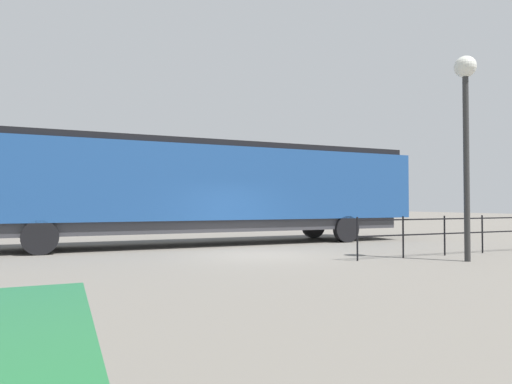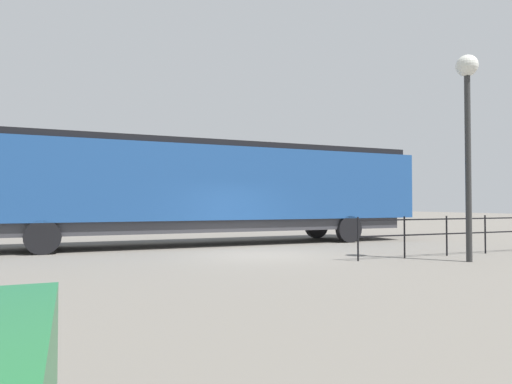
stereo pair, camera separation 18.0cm
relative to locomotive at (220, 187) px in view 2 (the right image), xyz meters
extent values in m
plane|color=#666059|center=(3.96, 0.02, -2.25)|extent=(120.00, 120.00, 0.00)
cube|color=navy|center=(0.00, -0.56, 0.12)|extent=(2.93, 17.87, 2.74)
cube|color=black|center=(0.00, 7.08, -0.29)|extent=(2.81, 2.59, 1.92)
cube|color=black|center=(0.00, -0.56, 1.61)|extent=(2.64, 17.16, 0.24)
cube|color=#38383D|center=(0.00, -0.56, -1.47)|extent=(2.64, 16.44, 0.45)
cylinder|color=black|center=(-1.32, 5.15, -1.70)|extent=(0.30, 1.10, 1.10)
cylinder|color=black|center=(1.32, 5.15, -1.70)|extent=(0.30, 1.10, 1.10)
cylinder|color=black|center=(-1.32, -6.28, -1.70)|extent=(0.30, 1.10, 1.10)
cylinder|color=black|center=(1.32, -6.28, -1.70)|extent=(0.30, 1.10, 1.10)
cylinder|color=#2D2D2D|center=(7.76, 4.69, 0.39)|extent=(0.16, 0.16, 5.27)
sphere|color=silver|center=(7.76, 4.69, 3.21)|extent=(0.60, 0.60, 0.60)
cube|color=black|center=(6.46, 6.85, -1.11)|extent=(0.04, 9.81, 0.04)
cube|color=black|center=(6.46, 6.85, -1.57)|extent=(0.04, 9.81, 0.04)
cylinder|color=black|center=(6.46, 1.94, -1.63)|extent=(0.05, 0.05, 1.23)
cylinder|color=black|center=(6.46, 3.58, -1.63)|extent=(0.05, 0.05, 1.23)
cylinder|color=black|center=(6.46, 5.21, -1.63)|extent=(0.05, 0.05, 1.23)
cylinder|color=black|center=(6.46, 6.85, -1.63)|extent=(0.05, 0.05, 1.23)
camera|label=1|loc=(16.80, -5.65, -0.64)|focal=31.29mm
camera|label=2|loc=(16.87, -5.49, -0.64)|focal=31.29mm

